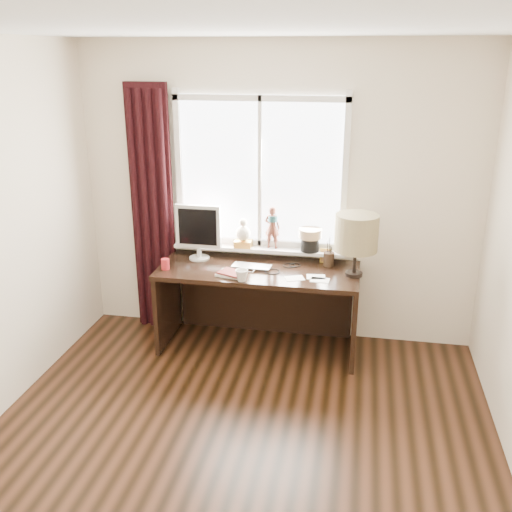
% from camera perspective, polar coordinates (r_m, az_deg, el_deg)
% --- Properties ---
extents(floor, '(3.50, 4.00, 0.00)m').
position_cam_1_polar(floor, '(3.82, -2.94, -20.84)').
color(floor, '#422314').
rests_on(floor, ground).
extents(ceiling, '(3.50, 4.00, 0.00)m').
position_cam_1_polar(ceiling, '(2.91, -3.89, 22.00)').
color(ceiling, white).
rests_on(ceiling, wall_back).
extents(wall_back, '(3.50, 0.00, 2.60)m').
position_cam_1_polar(wall_back, '(5.01, 2.17, 6.05)').
color(wall_back, beige).
rests_on(wall_back, ground).
extents(laptop, '(0.35, 0.24, 0.03)m').
position_cam_1_polar(laptop, '(4.84, -0.40, -1.08)').
color(laptop, silver).
rests_on(laptop, desk).
extents(mug, '(0.14, 0.14, 0.10)m').
position_cam_1_polar(mug, '(4.56, -1.44, -1.91)').
color(mug, white).
rests_on(mug, desk).
extents(red_cup, '(0.07, 0.07, 0.09)m').
position_cam_1_polar(red_cup, '(4.87, -9.05, -0.80)').
color(red_cup, '#AA1D21').
rests_on(red_cup, desk).
extents(window, '(1.52, 0.22, 1.40)m').
position_cam_1_polar(window, '(4.98, 0.26, 6.00)').
color(window, white).
rests_on(window, ground).
extents(curtain, '(0.38, 0.09, 2.25)m').
position_cam_1_polar(curtain, '(5.25, -10.36, 4.30)').
color(curtain, black).
rests_on(curtain, floor).
extents(desk, '(1.70, 0.70, 0.75)m').
position_cam_1_polar(desk, '(5.02, 0.45, -3.47)').
color(desk, '#331F15').
rests_on(desk, floor).
extents(monitor, '(0.40, 0.18, 0.49)m').
position_cam_1_polar(monitor, '(5.00, -5.79, 2.72)').
color(monitor, beige).
rests_on(monitor, desk).
extents(notebook_stack, '(0.26, 0.22, 0.03)m').
position_cam_1_polar(notebook_stack, '(4.69, -2.48, -1.75)').
color(notebook_stack, beige).
rests_on(notebook_stack, desk).
extents(brush_holder, '(0.09, 0.09, 0.25)m').
position_cam_1_polar(brush_holder, '(4.92, 7.29, -0.31)').
color(brush_holder, black).
rests_on(brush_holder, desk).
extents(icon_frame, '(0.10, 0.03, 0.13)m').
position_cam_1_polar(icon_frame, '(4.98, 6.99, 0.01)').
color(icon_frame, gold).
rests_on(icon_frame, desk).
extents(table_lamp, '(0.35, 0.35, 0.52)m').
position_cam_1_polar(table_lamp, '(4.63, 10.01, 2.23)').
color(table_lamp, black).
rests_on(table_lamp, desk).
extents(loose_papers, '(0.37, 0.21, 0.00)m').
position_cam_1_polar(loose_papers, '(4.65, 5.44, -2.24)').
color(loose_papers, white).
rests_on(loose_papers, desk).
extents(desk_cables, '(0.31, 0.33, 0.01)m').
position_cam_1_polar(desk_cables, '(4.84, 2.76, -1.22)').
color(desk_cables, black).
rests_on(desk_cables, desk).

